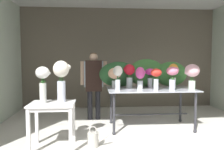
{
  "coord_description": "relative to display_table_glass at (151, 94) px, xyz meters",
  "views": [
    {
      "loc": [
        -0.71,
        -2.69,
        1.44
      ],
      "look_at": [
        -0.41,
        1.25,
        1.15
      ],
      "focal_mm": 35.39,
      "sensor_mm": 36.0,
      "label": 1
    }
  ],
  "objects": [
    {
      "name": "vase_sunset_freesia",
      "position": [
        0.5,
        0.07,
        0.44
      ],
      "size": [
        0.22,
        0.2,
        0.51
      ],
      "color": "silver",
      "rests_on": "display_table_glass"
    },
    {
      "name": "vase_rosy_roses",
      "position": [
        0.35,
        -0.31,
        0.42
      ],
      "size": [
        0.23,
        0.23,
        0.46
      ],
      "color": "silver",
      "rests_on": "display_table_glass"
    },
    {
      "name": "vase_blush_dahlias",
      "position": [
        0.75,
        -0.27,
        0.46
      ],
      "size": [
        0.3,
        0.28,
        0.51
      ],
      "color": "silver",
      "rests_on": "display_table_glass"
    },
    {
      "name": "display_table_glass",
      "position": [
        0.0,
        0.0,
        0.0
      ],
      "size": [
        1.79,
        0.96,
        0.83
      ],
      "color": "silver",
      "rests_on": "ground"
    },
    {
      "name": "vase_peach_ranunculus",
      "position": [
        -0.74,
        0.14,
        0.4
      ],
      "size": [
        0.28,
        0.28,
        0.43
      ],
      "color": "silver",
      "rests_on": "display_table_glass"
    },
    {
      "name": "vase_ivory_peonies",
      "position": [
        -0.71,
        -0.22,
        0.43
      ],
      "size": [
        0.19,
        0.19,
        0.48
      ],
      "color": "silver",
      "rests_on": "display_table_glass"
    },
    {
      "name": "vase_white_roses_tall",
      "position": [
        -1.97,
        -0.92,
        0.4
      ],
      "size": [
        0.23,
        0.22,
        0.58
      ],
      "color": "silver",
      "rests_on": "side_table_white"
    },
    {
      "name": "vase_scarlet_tulips",
      "position": [
        0.03,
        -0.3,
        0.4
      ],
      "size": [
        0.21,
        0.21,
        0.43
      ],
      "color": "silver",
      "rests_on": "display_table_glass"
    },
    {
      "name": "watering_can",
      "position": [
        -1.18,
        -0.92,
        -0.57
      ],
      "size": [
        0.35,
        0.18,
        0.34
      ],
      "color": "#B7B2A8",
      "rests_on": "ground"
    },
    {
      "name": "vase_fuchsia_stock",
      "position": [
        -0.23,
        -0.07,
        0.39
      ],
      "size": [
        0.21,
        0.19,
        0.45
      ],
      "color": "silver",
      "rests_on": "display_table_glass"
    },
    {
      "name": "vase_magenta_snapdragons",
      "position": [
        0.04,
        0.2,
        0.39
      ],
      "size": [
        0.23,
        0.21,
        0.41
      ],
      "color": "silver",
      "rests_on": "display_table_glass"
    },
    {
      "name": "side_table_white",
      "position": [
        -1.83,
        -0.92,
        -0.07
      ],
      "size": [
        0.7,
        0.56,
        0.74
      ],
      "color": "white",
      "rests_on": "ground"
    },
    {
      "name": "ground_plane",
      "position": [
        -0.43,
        0.16,
        -0.7
      ],
      "size": [
        8.5,
        8.5,
        0.0
      ],
      "primitive_type": "plane",
      "color": "silver"
    },
    {
      "name": "vase_crimson_carnations",
      "position": [
        -0.43,
        0.14,
        0.43
      ],
      "size": [
        0.24,
        0.23,
        0.5
      ],
      "color": "silver",
      "rests_on": "display_table_glass"
    },
    {
      "name": "florist",
      "position": [
        -1.18,
        0.74,
        0.27
      ],
      "size": [
        0.63,
        0.24,
        1.58
      ],
      "color": "#232328",
      "rests_on": "ground"
    },
    {
      "name": "vase_cream_lisianthus_tall",
      "position": [
        -1.69,
        -0.87,
        0.45
      ],
      "size": [
        0.28,
        0.25,
        0.67
      ],
      "color": "silver",
      "rests_on": "side_table_white"
    },
    {
      "name": "wall_back",
      "position": [
        -0.43,
        2.1,
        0.75
      ],
      "size": [
        5.76,
        0.12,
        2.91
      ],
      "primitive_type": "cube",
      "color": "#706656",
      "rests_on": "ground"
    },
    {
      "name": "foliage_backdrop",
      "position": [
        -0.08,
        0.36,
        0.41
      ],
      "size": [
        1.97,
        0.31,
        0.61
      ],
      "color": "#28562D",
      "rests_on": "display_table_glass"
    }
  ]
}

